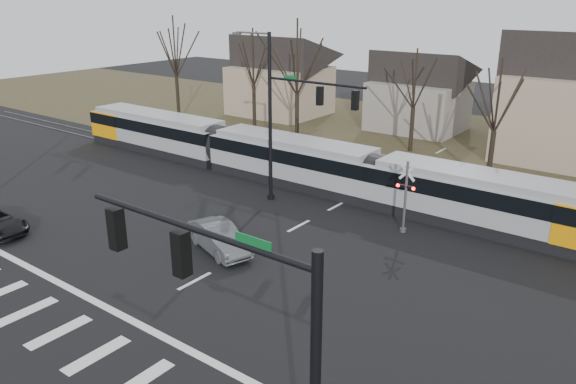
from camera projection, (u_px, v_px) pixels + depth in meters
The scene contains 14 objects.
ground at pixel (160, 299), 23.84m from camera, with size 140.00×140.00×0.00m, color black.
grass_verge at pixel (450, 146), 47.90m from camera, with size 140.00×28.00×0.01m, color #38331E.
crosswalk at pixel (77, 343), 20.83m from camera, with size 27.00×2.60×0.01m.
stop_line at pixel (126, 317), 22.48m from camera, with size 28.00×0.35×0.01m, color silver.
lane_dashes at pixel (354, 197), 35.87m from camera, with size 0.18×30.00×0.01m.
rail_pair at pixel (352, 197), 35.71m from camera, with size 90.00×1.52×0.06m.
tram at pixel (291, 158), 38.16m from camera, with size 41.01×3.05×3.11m.
sedan at pixel (219, 238), 28.10m from camera, with size 4.63×2.85×1.44m, color #505458.
signal_pole_near_right at pixel (242, 349), 11.85m from camera, with size 6.72×0.44×8.00m.
signal_pole_far at pixel (291, 113), 32.71m from camera, with size 9.28×0.44×10.20m.
rail_crossing_signal at pixel (405, 199), 29.99m from camera, with size 1.08×0.36×4.00m.
tree_row at pixel (451, 100), 40.59m from camera, with size 59.20×7.20×10.00m.
house_a at pixel (280, 72), 59.29m from camera, with size 9.72×8.64×8.60m.
house_b at pixel (419, 88), 52.43m from camera, with size 8.64×7.56×7.65m.
Camera 1 is at (16.97, -13.44, 12.25)m, focal length 35.00 mm.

